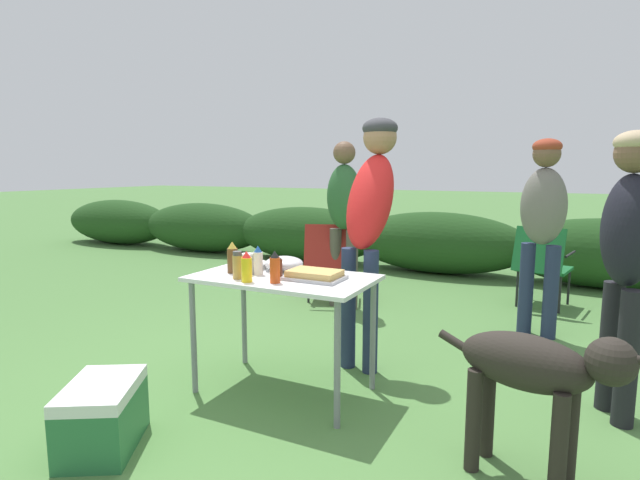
{
  "coord_description": "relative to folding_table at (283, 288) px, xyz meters",
  "views": [
    {
      "loc": [
        1.54,
        -2.58,
        1.39
      ],
      "look_at": [
        -0.03,
        0.56,
        0.89
      ],
      "focal_mm": 28.0,
      "sensor_mm": 36.0,
      "label": 1
    }
  ],
  "objects": [
    {
      "name": "standing_person_in_dark_puffer",
      "position": [
        1.84,
        0.54,
        0.33
      ],
      "size": [
        0.37,
        0.42,
        1.59
      ],
      "rotation": [
        0.0,
        0.0,
        -1.19
      ],
      "color": "black",
      "rests_on": "ground"
    },
    {
      "name": "ground_plane",
      "position": [
        0.0,
        0.0,
        -0.66
      ],
      "size": [
        60.0,
        60.0,
        0.0
      ],
      "primitive_type": "plane",
      "color": "#4C7A3D"
    },
    {
      "name": "folding_table",
      "position": [
        0.0,
        0.0,
        0.0
      ],
      "size": [
        1.1,
        0.64,
        0.74
      ],
      "color": "white",
      "rests_on": "ground"
    },
    {
      "name": "dog",
      "position": [
        1.46,
        -0.31,
        -0.15
      ],
      "size": [
        0.88,
        0.38,
        0.73
      ],
      "rotation": [
        0.0,
        0.0,
        -1.82
      ],
      "color": "#28231E",
      "rests_on": "ground"
    },
    {
      "name": "plate_stack",
      "position": [
        -0.33,
        0.11,
        0.1
      ],
      "size": [
        0.25,
        0.25,
        0.04
      ],
      "primitive_type": "cylinder",
      "color": "white",
      "rests_on": "folding_table"
    },
    {
      "name": "cooler_box",
      "position": [
        -0.48,
        -0.97,
        -0.49
      ],
      "size": [
        0.52,
        0.58,
        0.34
      ],
      "rotation": [
        0.0,
        0.0,
        2.1
      ],
      "color": "#286B3D",
      "rests_on": "ground"
    },
    {
      "name": "mixing_bowl",
      "position": [
        -0.08,
        0.15,
        0.12
      ],
      "size": [
        0.25,
        0.25,
        0.09
      ],
      "primitive_type": "ellipsoid",
      "color": "silver",
      "rests_on": "folding_table"
    },
    {
      "name": "mayo_bottle",
      "position": [
        -0.16,
        -0.03,
        0.16
      ],
      "size": [
        0.06,
        0.06,
        0.18
      ],
      "color": "silver",
      "rests_on": "folding_table"
    },
    {
      "name": "mustard_bottle",
      "position": [
        -0.11,
        -0.23,
        0.16
      ],
      "size": [
        0.06,
        0.06,
        0.18
      ],
      "color": "yellow",
      "rests_on": "folding_table"
    },
    {
      "name": "standing_person_in_olive_jacket",
      "position": [
        0.31,
        0.66,
        0.47
      ],
      "size": [
        0.39,
        0.51,
        1.74
      ],
      "rotation": [
        0.0,
        0.0,
        -0.15
      ],
      "color": "#232D4C",
      "rests_on": "ground"
    },
    {
      "name": "bbq_sauce_bottle",
      "position": [
        -0.03,
        -0.02,
        0.14
      ],
      "size": [
        0.07,
        0.07,
        0.14
      ],
      "color": "#562314",
      "rests_on": "folding_table"
    },
    {
      "name": "camp_chair_near_hedge",
      "position": [
        1.34,
        2.79,
        -0.2
      ],
      "size": [
        0.57,
        0.67,
        0.83
      ],
      "rotation": [
        0.0,
        0.0,
        -0.19
      ],
      "color": "#19602D",
      "rests_on": "ground"
    },
    {
      "name": "food_tray",
      "position": [
        0.22,
        0.0,
        0.1
      ],
      "size": [
        0.34,
        0.23,
        0.06
      ],
      "color": "#9E9EA3",
      "rests_on": "folding_table"
    },
    {
      "name": "camp_chair_green_behind_table",
      "position": [
        -0.69,
        2.09,
        -0.2
      ],
      "size": [
        0.64,
        0.72,
        0.83
      ],
      "rotation": [
        0.0,
        0.0,
        0.36
      ],
      "color": "maroon",
      "rests_on": "ground"
    },
    {
      "name": "paper_cup_stack",
      "position": [
        -0.23,
        -0.05,
        0.14
      ],
      "size": [
        0.08,
        0.08,
        0.13
      ],
      "primitive_type": "cylinder",
      "color": "white",
      "rests_on": "folding_table"
    },
    {
      "name": "hot_sauce_bottle",
      "position": [
        0.05,
        -0.18,
        0.17
      ],
      "size": [
        0.06,
        0.06,
        0.19
      ],
      "color": "#CC4214",
      "rests_on": "folding_table"
    },
    {
      "name": "beer_bottle",
      "position": [
        -0.34,
        -0.06,
        0.17
      ],
      "size": [
        0.07,
        0.07,
        0.2
      ],
      "color": "brown",
      "rests_on": "folding_table"
    },
    {
      "name": "standing_person_with_beanie",
      "position": [
        -0.45,
        1.94,
        0.33
      ],
      "size": [
        0.43,
        0.35,
        1.66
      ],
      "rotation": [
        0.0,
        0.0,
        -0.24
      ],
      "color": "#4C473D",
      "rests_on": "ground"
    },
    {
      "name": "standing_person_in_navy_coat",
      "position": [
        1.36,
        1.86,
        0.35
      ],
      "size": [
        0.43,
        0.36,
        1.63
      ],
      "rotation": [
        0.0,
        0.0,
        -0.3
      ],
      "color": "#232D4C",
      "rests_on": "ground"
    },
    {
      "name": "spice_jar",
      "position": [
        -0.2,
        -0.19,
        0.16
      ],
      "size": [
        0.06,
        0.06,
        0.17
      ],
      "color": "#B2893D",
      "rests_on": "folding_table"
    },
    {
      "name": "shrub_hedge",
      "position": [
        0.0,
        4.07,
        -0.25
      ],
      "size": [
        14.4,
        0.9,
        0.82
      ],
      "color": "#1E4219",
      "rests_on": "ground"
    }
  ]
}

